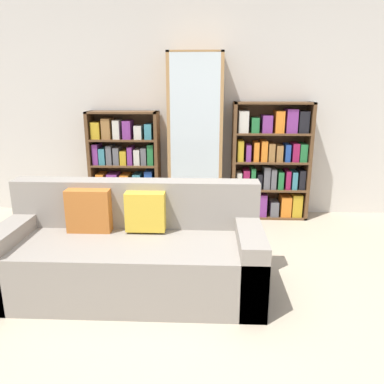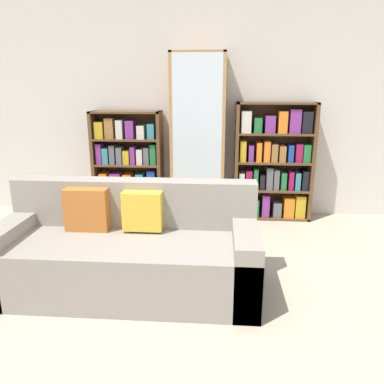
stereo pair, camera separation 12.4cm
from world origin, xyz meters
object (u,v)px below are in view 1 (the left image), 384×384
Objects in this scene: couch at (131,254)px; bookshelf_right at (271,163)px; bookshelf_left at (125,166)px; display_cabinet at (195,138)px; wine_bottle at (226,222)px.

couch is 2.38m from bookshelf_right.
display_cabinet is at bearing -1.04° from bookshelf_left.
bookshelf_right is at bearing 0.96° from display_cabinet.
display_cabinet is at bearing 76.20° from couch.
bookshelf_right is 1.03m from wine_bottle.
display_cabinet reaches higher than wine_bottle.
couch is 1.49m from wine_bottle.
bookshelf_left is at bearing 103.43° from couch.
couch is 1.44× the size of bookshelf_right.
bookshelf_right reaches higher than wine_bottle.
display_cabinet is 5.46× the size of wine_bottle.
display_cabinet is 1.00m from bookshelf_right.
bookshelf_left is 3.60× the size of wine_bottle.
bookshelf_left is 1.53m from wine_bottle.
display_cabinet is 1.14m from wine_bottle.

